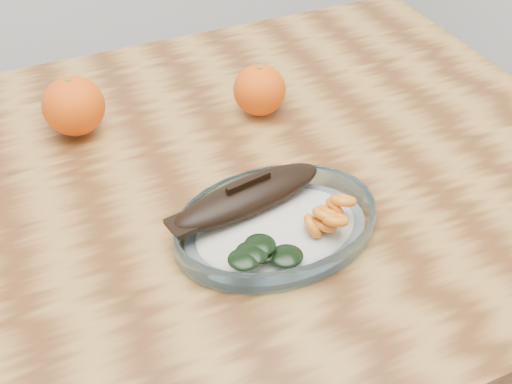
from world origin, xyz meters
TOP-DOWN VIEW (x-y plane):
  - dining_table at (0.00, 0.00)m, footprint 1.20×0.80m
  - plated_meal at (0.09, -0.13)m, footprint 0.45×0.45m
  - orange_left at (-0.08, 0.18)m, footprint 0.09×0.09m
  - orange_right at (0.18, 0.12)m, footprint 0.08×0.08m

SIDE VIEW (x-z plane):
  - dining_table at x=0.00m, z-range 0.28..1.03m
  - plated_meal at x=0.09m, z-range 0.73..0.81m
  - orange_right at x=0.18m, z-range 0.75..0.83m
  - orange_left at x=-0.08m, z-range 0.75..0.84m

